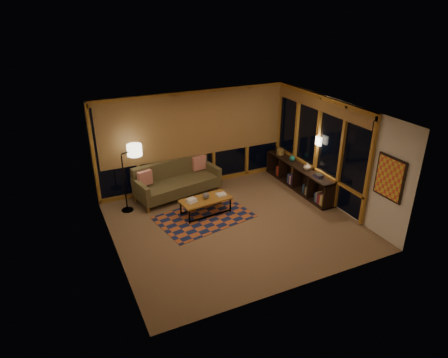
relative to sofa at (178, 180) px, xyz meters
name	(u,v)px	position (x,y,z in m)	size (l,w,h in m)	color
floor	(234,224)	(0.71, -1.98, -0.46)	(5.50, 5.00, 0.01)	#8F7552
ceiling	(236,113)	(0.71, -1.98, 2.24)	(5.50, 5.00, 0.01)	beige
walls	(235,172)	(0.71, -1.98, 0.89)	(5.51, 5.01, 2.70)	silver
window_wall_back	(195,140)	(0.71, 0.45, 0.89)	(5.30, 0.16, 2.60)	#A46627
window_wall_right	(316,146)	(3.39, -1.38, 0.89)	(0.16, 3.70, 2.60)	#A46627
wall_art	(389,178)	(3.42, -3.83, 0.99)	(0.06, 0.74, 0.94)	#D7482A
wall_sconce	(319,141)	(3.33, -1.53, 1.09)	(0.12, 0.18, 0.22)	#FFF2C9
sofa	(178,180)	(0.00, 0.00, 0.00)	(2.24, 0.91, 0.92)	brown
pillow_left	(145,180)	(-0.86, 0.01, 0.19)	(0.38, 0.13, 0.38)	red
pillow_right	(199,164)	(0.76, 0.37, 0.20)	(0.40, 0.13, 0.40)	red
area_rug	(204,217)	(0.19, -1.36, -0.45)	(2.20, 1.47, 0.01)	#B55A2C
coffee_table	(206,206)	(0.30, -1.21, -0.25)	(1.24, 0.57, 0.41)	#A46627
book_stack_a	(192,200)	(-0.07, -1.21, -0.01)	(0.24, 0.19, 0.07)	white
book_stack_b	(221,194)	(0.72, -1.19, -0.02)	(0.24, 0.19, 0.05)	white
ceramic_pot	(206,196)	(0.31, -1.21, 0.04)	(0.17, 0.17, 0.17)	black
floor_lamp	(124,180)	(-1.43, -0.21, 0.37)	(0.55, 0.36, 1.66)	black
bookshelf	(298,177)	(3.20, -0.98, -0.11)	(0.40, 2.76, 0.69)	black
basket	(280,152)	(3.18, -0.04, 0.31)	(0.21, 0.21, 0.16)	olive
teal_bowl	(292,158)	(3.20, -0.63, 0.31)	(0.16, 0.16, 0.16)	#1A7366
vase	(307,166)	(3.20, -1.33, 0.33)	(0.20, 0.20, 0.20)	#BEAC93
shelf_book_stack	(319,176)	(3.20, -1.83, 0.27)	(0.17, 0.24, 0.07)	white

